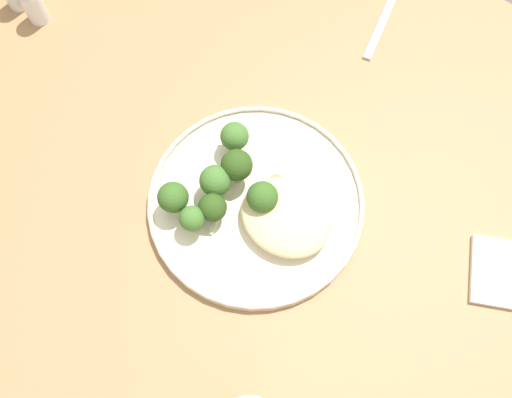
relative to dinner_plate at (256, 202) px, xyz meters
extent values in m
plane|color=#665B51|center=(-0.05, -0.01, -0.75)|extent=(6.00, 6.00, 0.00)
cube|color=#9E754C|center=(-0.05, -0.01, -0.03)|extent=(1.40, 1.00, 0.04)
cylinder|color=beige|center=(0.00, 0.00, 0.00)|extent=(0.29, 0.29, 0.01)
torus|color=beige|center=(0.00, 0.00, 0.01)|extent=(0.29, 0.29, 0.01)
ellipsoid|color=beige|center=(-0.05, 0.00, 0.02)|extent=(0.12, 0.11, 0.03)
cylinder|color=#DBB77A|center=(-0.01, -0.03, 0.01)|extent=(0.02, 0.02, 0.01)
cylinder|color=#8E774F|center=(-0.01, -0.03, 0.02)|extent=(0.02, 0.02, 0.00)
cylinder|color=#E5C689|center=(-0.06, -0.02, 0.01)|extent=(0.03, 0.03, 0.01)
cylinder|color=#958159|center=(-0.06, -0.02, 0.02)|extent=(0.02, 0.02, 0.00)
cylinder|color=#E5C689|center=(-0.01, -0.01, 0.01)|extent=(0.03, 0.03, 0.02)
cylinder|color=#958159|center=(-0.01, -0.01, 0.02)|extent=(0.02, 0.02, 0.00)
cylinder|color=#E5C689|center=(-0.03, 0.00, 0.01)|extent=(0.02, 0.02, 0.01)
cylinder|color=#958159|center=(-0.03, 0.00, 0.02)|extent=(0.02, 0.02, 0.00)
cylinder|color=#89A356|center=(0.05, 0.02, 0.01)|extent=(0.02, 0.02, 0.02)
sphere|color=#42702D|center=(0.05, 0.02, 0.04)|extent=(0.04, 0.04, 0.04)
cylinder|color=#7A994C|center=(0.03, 0.05, 0.01)|extent=(0.02, 0.02, 0.02)
sphere|color=#2D4C19|center=(0.03, 0.05, 0.03)|extent=(0.04, 0.04, 0.04)
cylinder|color=#89A356|center=(-0.01, 0.00, 0.01)|extent=(0.02, 0.02, 0.02)
sphere|color=#386023|center=(-0.01, 0.00, 0.04)|extent=(0.04, 0.04, 0.04)
cylinder|color=#89A356|center=(0.04, -0.01, 0.01)|extent=(0.02, 0.02, 0.02)
sphere|color=#2D4C19|center=(0.04, -0.01, 0.04)|extent=(0.04, 0.04, 0.04)
cylinder|color=#7A994C|center=(0.07, -0.05, 0.01)|extent=(0.02, 0.02, 0.02)
sphere|color=#42702D|center=(0.07, -0.05, 0.04)|extent=(0.04, 0.04, 0.04)
cylinder|color=#89A356|center=(0.08, 0.07, 0.01)|extent=(0.02, 0.02, 0.02)
sphere|color=#386023|center=(0.08, 0.07, 0.04)|extent=(0.04, 0.04, 0.04)
cylinder|color=#89A356|center=(0.04, 0.08, 0.01)|extent=(0.02, 0.02, 0.02)
sphere|color=#42702D|center=(0.04, 0.08, 0.03)|extent=(0.03, 0.03, 0.03)
cube|color=silver|center=(0.04, 0.06, 0.01)|extent=(0.02, 0.04, 0.00)
cube|color=silver|center=(0.03, 0.05, 0.01)|extent=(0.02, 0.05, 0.00)
cube|color=silver|center=(0.07, -0.02, 0.01)|extent=(0.04, 0.03, 0.00)
cube|color=silver|center=(0.05, 0.02, 0.01)|extent=(0.04, 0.02, 0.00)
cube|color=silver|center=(0.03, -0.36, -0.01)|extent=(0.05, 0.15, 0.00)
cylinder|color=white|center=(0.46, -0.05, 0.02)|extent=(0.03, 0.03, 0.05)
camera|label=1|loc=(-0.17, 0.22, 0.70)|focal=39.67mm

